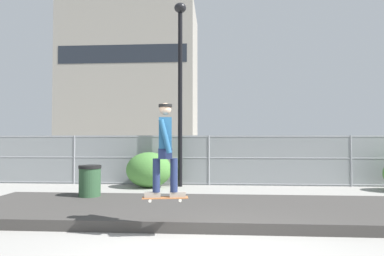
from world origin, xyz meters
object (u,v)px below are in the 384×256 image
(shrub_left, at_px, (149,170))
(trash_bin, at_px, (90,185))
(skateboard, at_px, (165,198))
(parked_car_near, at_px, (129,158))
(skater, at_px, (165,144))
(street_lamp, at_px, (180,71))
(parked_car_mid, at_px, (282,158))

(shrub_left, xyz_separation_m, trash_bin, (-0.97, -3.08, -0.11))
(skateboard, height_order, parked_car_near, parked_car_near)
(skater, relative_size, street_lamp, 0.25)
(skateboard, xyz_separation_m, parked_car_near, (-3.00, 9.10, 0.14))
(skater, distance_m, shrub_left, 6.16)
(skater, height_order, parked_car_mid, skater)
(shrub_left, distance_m, trash_bin, 3.23)
(shrub_left, relative_size, trash_bin, 1.57)
(parked_car_mid, bearing_deg, skateboard, -112.29)
(street_lamp, distance_m, shrub_left, 3.73)
(street_lamp, distance_m, parked_car_mid, 6.34)
(street_lamp, height_order, shrub_left, street_lamp)
(trash_bin, bearing_deg, parked_car_near, 95.19)
(street_lamp, bearing_deg, shrub_left, -163.17)
(shrub_left, bearing_deg, skater, -76.09)
(parked_car_near, height_order, trash_bin, parked_car_near)
(skateboard, xyz_separation_m, street_lamp, (-0.38, 6.22, 3.48))
(skater, distance_m, parked_car_near, 9.62)
(parked_car_near, bearing_deg, skateboard, -71.75)
(parked_car_near, bearing_deg, skater, -71.75)
(skateboard, distance_m, street_lamp, 7.14)
(skateboard, distance_m, shrub_left, 6.07)
(parked_car_mid, bearing_deg, shrub_left, -146.08)
(skateboard, relative_size, parked_car_mid, 0.18)
(parked_car_near, height_order, shrub_left, parked_car_near)
(skater, relative_size, parked_car_near, 0.37)
(skateboard, relative_size, skater, 0.50)
(street_lamp, bearing_deg, parked_car_near, 132.27)
(parked_car_mid, distance_m, shrub_left, 6.45)
(parked_car_mid, height_order, trash_bin, parked_car_mid)
(skateboard, height_order, street_lamp, street_lamp)
(parked_car_near, height_order, parked_car_mid, same)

